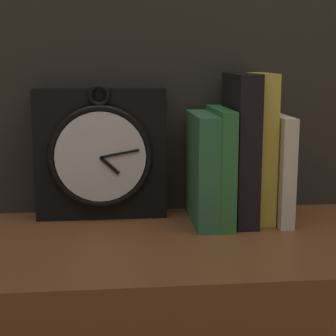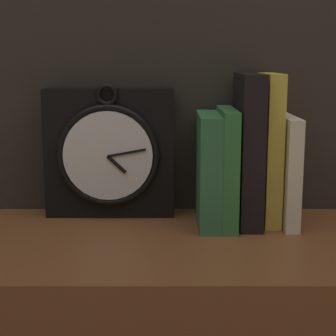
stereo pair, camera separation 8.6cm
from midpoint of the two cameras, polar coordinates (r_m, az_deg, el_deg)
name	(u,v)px [view 1 (the left image)]	position (r m, az deg, el deg)	size (l,w,h in m)	color
clock	(101,154)	(1.00, -9.31, 1.40)	(0.23, 0.07, 0.24)	black
book_slot0_green	(202,168)	(0.96, 0.94, -0.06)	(0.04, 0.16, 0.19)	#326B43
book_slot1_green	(220,166)	(0.97, 2.79, 0.21)	(0.03, 0.16, 0.20)	#327237
book_slot2_black	(240,148)	(0.97, 4.85, 1.99)	(0.04, 0.15, 0.26)	black
book_slot3_yellow	(260,147)	(0.99, 6.92, 2.12)	(0.03, 0.13, 0.26)	gold
book_slot4_cream	(277,167)	(0.99, 8.59, 0.03)	(0.02, 0.15, 0.19)	beige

